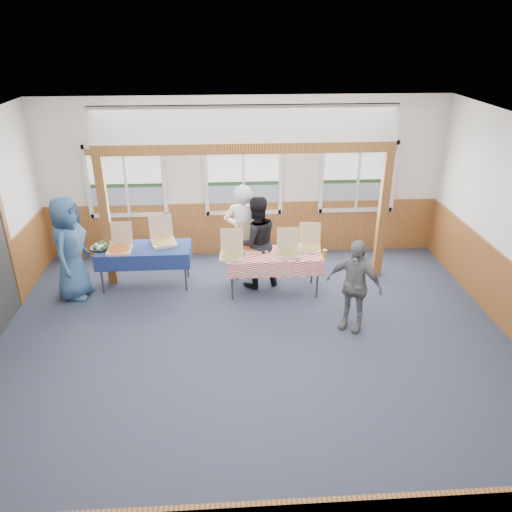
{
  "coord_description": "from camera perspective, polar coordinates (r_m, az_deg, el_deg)",
  "views": [
    {
      "loc": [
        -0.37,
        -6.11,
        4.45
      ],
      "look_at": [
        0.09,
        1.0,
        1.07
      ],
      "focal_mm": 35.0,
      "sensor_mm": 36.0,
      "label": 1
    }
  ],
  "objects": [
    {
      "name": "woman_black",
      "position": [
        8.92,
        -0.01,
        1.59
      ],
      "size": [
        0.97,
        0.84,
        1.71
      ],
      "primitive_type": "imported",
      "rotation": [
        0.0,
        0.0,
        3.41
      ],
      "color": "black",
      "rests_on": "floor"
    },
    {
      "name": "window_right",
      "position": [
        10.31,
        11.61,
        9.25
      ],
      "size": [
        1.56,
        0.1,
        1.46
      ],
      "color": "silver",
      "rests_on": "wall_back"
    },
    {
      "name": "window_left",
      "position": [
        10.14,
        -14.69,
        8.68
      ],
      "size": [
        1.56,
        0.1,
        1.46
      ],
      "color": "silver",
      "rests_on": "wall_back"
    },
    {
      "name": "wall_back",
      "position": [
        10.03,
        -1.45,
        8.84
      ],
      "size": [
        8.0,
        0.0,
        8.0
      ],
      "primitive_type": "plane",
      "rotation": [
        1.57,
        0.0,
        0.0
      ],
      "color": "silver",
      "rests_on": "floor"
    },
    {
      "name": "table_right",
      "position": [
        8.76,
        2.04,
        -0.03
      ],
      "size": [
        1.7,
        0.82,
        0.76
      ],
      "rotation": [
        0.0,
        0.0,
        0.05
      ],
      "color": "#2D2D2D",
      "rests_on": "floor"
    },
    {
      "name": "pizza_box_e",
      "position": [
        8.67,
        3.75,
        0.56
      ],
      "size": [
        0.39,
        0.47,
        0.42
      ],
      "rotation": [
        0.0,
        0.0,
        -0.01
      ],
      "color": "tan",
      "rests_on": "table_right"
    },
    {
      "name": "man_blue",
      "position": [
        9.1,
        -20.52,
        0.83
      ],
      "size": [
        0.7,
        0.97,
        1.84
      ],
      "primitive_type": "imported",
      "rotation": [
        0.0,
        0.0,
        1.44
      ],
      "color": "#31537C",
      "rests_on": "floor"
    },
    {
      "name": "table_left",
      "position": [
        9.2,
        -12.67,
        0.62
      ],
      "size": [
        1.77,
        1.06,
        0.76
      ],
      "rotation": [
        0.0,
        0.0,
        -0.2
      ],
      "color": "#2D2D2D",
      "rests_on": "floor"
    },
    {
      "name": "pizza_box_a",
      "position": [
        9.13,
        -15.32,
        1.01
      ],
      "size": [
        0.42,
        0.51,
        0.45
      ],
      "rotation": [
        0.0,
        0.0,
        0.01
      ],
      "color": "tan",
      "rests_on": "table_left"
    },
    {
      "name": "pizza_box_b",
      "position": [
        9.25,
        -10.54,
        1.84
      ],
      "size": [
        0.55,
        0.61,
        0.46
      ],
      "rotation": [
        0.0,
        0.0,
        0.27
      ],
      "color": "tan",
      "rests_on": "table_left"
    },
    {
      "name": "ceiling",
      "position": [
        6.24,
        -0.24,
        13.82
      ],
      "size": [
        8.0,
        8.0,
        0.0
      ],
      "primitive_type": "plane",
      "rotation": [
        3.14,
        0.0,
        0.0
      ],
      "color": "white",
      "rests_on": "wall_back"
    },
    {
      "name": "post_left",
      "position": [
        9.26,
        -16.78,
        3.7
      ],
      "size": [
        0.15,
        0.15,
        2.4
      ],
      "primitive_type": "cube",
      "color": "brown",
      "rests_on": "floor"
    },
    {
      "name": "person_grey",
      "position": [
        7.83,
        11.12,
        -3.3
      ],
      "size": [
        0.94,
        0.8,
        1.52
      ],
      "primitive_type": "imported",
      "rotation": [
        0.0,
        0.0,
        -0.59
      ],
      "color": "slate",
      "rests_on": "floor"
    },
    {
      "name": "cross_beam",
      "position": [
        8.64,
        -1.17,
        12.24
      ],
      "size": [
        5.15,
        0.18,
        0.18
      ],
      "primitive_type": "cube",
      "color": "brown",
      "rests_on": "post_left"
    },
    {
      "name": "wainscot_back",
      "position": [
        10.35,
        -1.38,
        3.22
      ],
      "size": [
        7.98,
        0.05,
        1.1
      ],
      "primitive_type": "cube",
      "color": "brown",
      "rests_on": "floor"
    },
    {
      "name": "floor",
      "position": [
        7.56,
        -0.2,
        -10.67
      ],
      "size": [
        8.0,
        8.0,
        0.0
      ],
      "primitive_type": "plane",
      "color": "#272D3F",
      "rests_on": "ground"
    },
    {
      "name": "veggie_tray",
      "position": [
        9.32,
        -17.28,
        1.01
      ],
      "size": [
        0.38,
        0.38,
        0.09
      ],
      "color": "black",
      "rests_on": "table_left"
    },
    {
      "name": "window_mid",
      "position": [
        9.96,
        -1.44,
        9.2
      ],
      "size": [
        1.56,
        0.1,
        1.46
      ],
      "color": "silver",
      "rests_on": "wall_back"
    },
    {
      "name": "pizza_box_c",
      "position": [
        8.58,
        -2.85,
        0.33
      ],
      "size": [
        0.43,
        0.51,
        0.43
      ],
      "rotation": [
        0.0,
        0.0,
        -0.08
      ],
      "color": "tan",
      "rests_on": "table_right"
    },
    {
      "name": "pizza_box_f",
      "position": [
        8.92,
        6.16,
        1.21
      ],
      "size": [
        0.44,
        0.52,
        0.42
      ],
      "rotation": [
        0.0,
        0.0,
        -0.14
      ],
      "color": "tan",
      "rests_on": "table_right"
    },
    {
      "name": "woman_white",
      "position": [
        9.1,
        -1.52,
        2.59
      ],
      "size": [
        0.7,
        0.48,
        1.86
      ],
      "primitive_type": "imported",
      "rotation": [
        0.0,
        0.0,
        3.09
      ],
      "color": "white",
      "rests_on": "floor"
    },
    {
      "name": "drink_glass",
      "position": [
        8.6,
        7.86,
        0.24
      ],
      "size": [
        0.07,
        0.07,
        0.15
      ],
      "primitive_type": "cylinder",
      "color": "olive",
      "rests_on": "table_right"
    },
    {
      "name": "wall_front",
      "position": [
        3.88,
        3.17,
        -21.96
      ],
      "size": [
        8.0,
        0.0,
        8.0
      ],
      "primitive_type": "plane",
      "rotation": [
        -1.57,
        0.0,
        0.0
      ],
      "color": "silver",
      "rests_on": "floor"
    },
    {
      "name": "pizza_box_d",
      "position": [
        8.86,
        -0.39,
        1.19
      ],
      "size": [
        0.52,
        0.58,
        0.44
      ],
      "rotation": [
        0.0,
        0.0,
        0.25
      ],
      "color": "tan",
      "rests_on": "table_right"
    },
    {
      "name": "post_right",
      "position": [
        9.46,
        14.26,
        4.46
      ],
      "size": [
        0.15,
        0.15,
        2.4
      ],
      "primitive_type": "cube",
      "color": "brown",
      "rests_on": "floor"
    }
  ]
}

